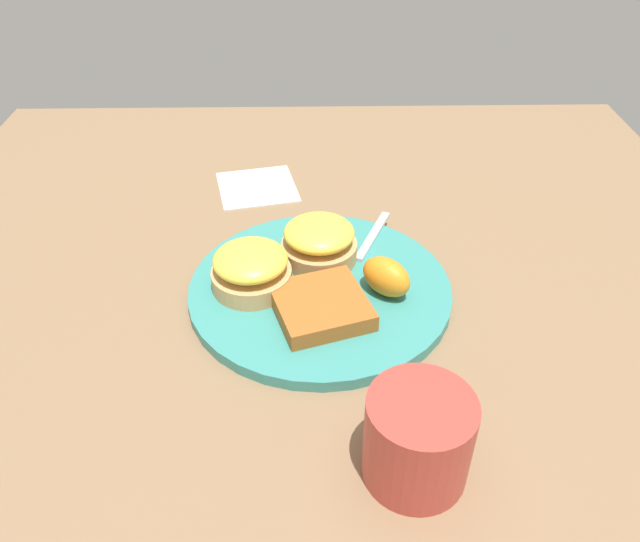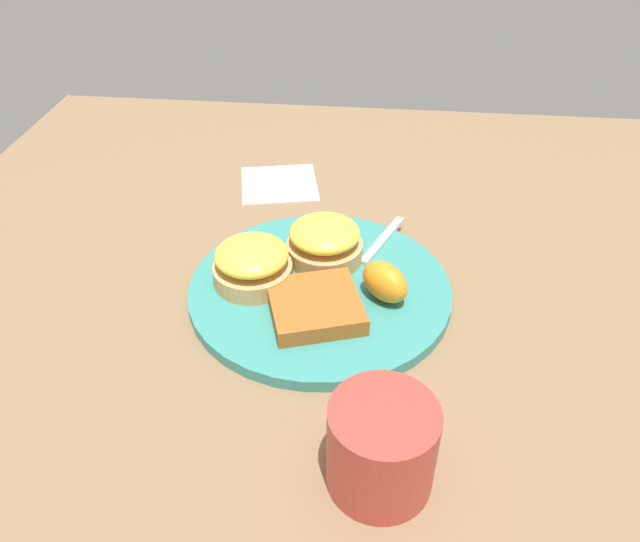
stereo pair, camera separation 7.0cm
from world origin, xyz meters
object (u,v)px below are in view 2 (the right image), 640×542
(sandwich_benedict_left, at_px, (323,241))
(hashbrown_patty, at_px, (317,306))
(fork, at_px, (360,267))
(sandwich_benedict_right, at_px, (253,262))
(orange_wedge, at_px, (385,282))
(cup, at_px, (382,446))

(sandwich_benedict_left, bearing_deg, hashbrown_patty, -177.80)
(hashbrown_patty, bearing_deg, fork, -26.01)
(sandwich_benedict_left, relative_size, sandwich_benedict_right, 1.00)
(sandwich_benedict_right, distance_m, fork, 0.13)
(orange_wedge, relative_size, fork, 0.30)
(sandwich_benedict_left, relative_size, hashbrown_patty, 0.96)
(fork, bearing_deg, hashbrown_patty, 153.99)
(sandwich_benedict_left, xyz_separation_m, fork, (-0.02, -0.05, -0.02))
(hashbrown_patty, bearing_deg, sandwich_benedict_left, 2.20)
(hashbrown_patty, relative_size, fork, 0.47)
(hashbrown_patty, height_order, orange_wedge, orange_wedge)
(orange_wedge, bearing_deg, fork, 30.80)
(sandwich_benedict_right, distance_m, cup, 0.28)
(hashbrown_patty, height_order, cup, cup)
(sandwich_benedict_right, height_order, hashbrown_patty, sandwich_benedict_right)
(sandwich_benedict_left, height_order, sandwich_benedict_right, same)
(sandwich_benedict_left, height_order, hashbrown_patty, sandwich_benedict_left)
(hashbrown_patty, bearing_deg, orange_wedge, -64.32)
(sandwich_benedict_right, distance_m, orange_wedge, 0.15)
(sandwich_benedict_right, xyz_separation_m, hashbrown_patty, (-0.05, -0.08, -0.01))
(sandwich_benedict_left, relative_size, cup, 0.77)
(hashbrown_patty, xyz_separation_m, cup, (-0.19, -0.07, 0.02))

